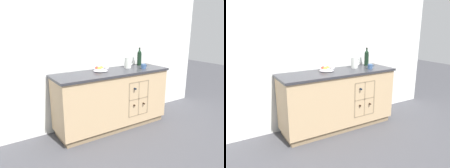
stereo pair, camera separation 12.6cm
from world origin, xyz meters
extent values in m
plane|color=#424247|center=(0.00, 0.00, 0.00)|extent=(14.00, 14.00, 0.00)
cube|color=silver|center=(0.00, 0.35, 1.27)|extent=(4.40, 0.06, 2.55)
cube|color=#8B7354|center=(0.00, 0.00, 0.04)|extent=(1.77, 0.49, 0.09)
cube|color=tan|center=(0.00, 0.00, 0.49)|extent=(1.83, 0.55, 0.81)
cube|color=#2D2D33|center=(0.00, 0.00, 0.92)|extent=(1.87, 0.59, 0.03)
cube|color=#8B7354|center=(0.32, -0.18, 0.50)|extent=(0.38, 0.01, 0.55)
cube|color=#8B7354|center=(0.13, -0.23, 0.50)|extent=(0.02, 0.10, 0.55)
cube|color=#8B7354|center=(0.51, -0.23, 0.50)|extent=(0.02, 0.10, 0.55)
cube|color=#8B7354|center=(0.32, -0.23, 0.23)|extent=(0.38, 0.10, 0.02)
cube|color=#8B7354|center=(0.32, -0.23, 0.50)|extent=(0.38, 0.10, 0.02)
cube|color=#8B7354|center=(0.32, -0.23, 0.78)|extent=(0.38, 0.10, 0.02)
cube|color=#8B7354|center=(0.32, -0.23, 0.50)|extent=(0.02, 0.10, 0.55)
cylinder|color=black|center=(0.23, -0.12, 0.41)|extent=(0.08, 0.19, 0.08)
cylinder|color=black|center=(0.23, -0.26, 0.41)|extent=(0.03, 0.08, 0.03)
cylinder|color=black|center=(0.42, -0.12, 0.41)|extent=(0.07, 0.20, 0.07)
cylinder|color=black|center=(0.42, -0.27, 0.41)|extent=(0.03, 0.09, 0.03)
cylinder|color=black|center=(0.23, -0.15, 0.69)|extent=(0.07, 0.18, 0.07)
cylinder|color=black|center=(0.23, -0.28, 0.69)|extent=(0.03, 0.08, 0.03)
cylinder|color=silver|center=(-0.15, 0.09, 0.94)|extent=(0.11, 0.11, 0.01)
cone|color=silver|center=(-0.15, 0.09, 0.97)|extent=(0.23, 0.23, 0.05)
torus|color=silver|center=(-0.15, 0.09, 0.98)|extent=(0.24, 0.24, 0.02)
sphere|color=gold|center=(-0.18, 0.07, 0.98)|extent=(0.07, 0.07, 0.07)
sphere|color=red|center=(-0.19, 0.14, 0.98)|extent=(0.07, 0.07, 0.07)
sphere|color=gold|center=(-0.13, 0.11, 0.98)|extent=(0.07, 0.07, 0.07)
cylinder|color=silver|center=(0.37, 0.08, 1.02)|extent=(0.11, 0.11, 0.18)
torus|color=silver|center=(0.37, 0.08, 1.11)|extent=(0.12, 0.12, 0.01)
torus|color=silver|center=(0.43, 0.08, 1.03)|extent=(0.12, 0.01, 0.12)
cylinder|color=#385684|center=(0.54, -0.11, 0.97)|extent=(0.08, 0.08, 0.08)
torus|color=#385684|center=(0.58, -0.11, 0.98)|extent=(0.06, 0.01, 0.06)
cylinder|color=black|center=(0.68, 0.17, 1.04)|extent=(0.08, 0.08, 0.21)
sphere|color=black|center=(0.68, 0.17, 1.16)|extent=(0.07, 0.07, 0.07)
cylinder|color=black|center=(0.68, 0.17, 1.19)|extent=(0.03, 0.03, 0.09)
cylinder|color=black|center=(0.68, 0.17, 1.24)|extent=(0.03, 0.03, 0.01)
camera|label=1|loc=(-1.80, -2.79, 1.63)|focal=35.00mm
camera|label=2|loc=(-1.69, -2.85, 1.63)|focal=35.00mm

